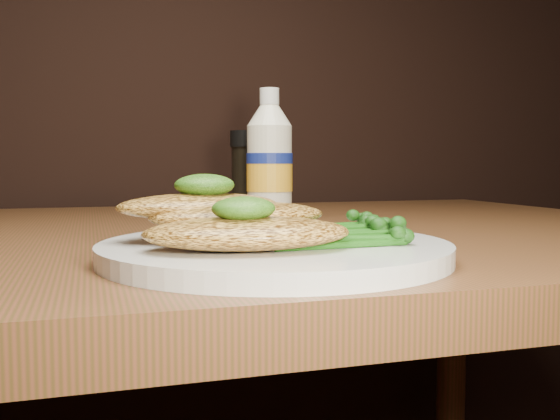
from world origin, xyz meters
name	(u,v)px	position (x,y,z in m)	size (l,w,h in m)	color
plate	(275,251)	(0.00, 0.80, 0.76)	(0.28, 0.28, 0.01)	white
chicken_front	(248,233)	(-0.04, 0.76, 0.78)	(0.15, 0.08, 0.02)	gold
chicken_mid	(239,216)	(-0.03, 0.82, 0.78)	(0.15, 0.07, 0.02)	gold
chicken_back	(200,206)	(-0.06, 0.83, 0.79)	(0.14, 0.07, 0.02)	gold
pesto_front	(244,209)	(-0.04, 0.76, 0.79)	(0.05, 0.04, 0.02)	black
pesto_back	(204,185)	(-0.05, 0.84, 0.81)	(0.05, 0.05, 0.02)	black
broccolini_bundle	(327,228)	(0.04, 0.79, 0.78)	(0.14, 0.11, 0.02)	#1D5813
mayo_bottle	(269,154)	(0.09, 1.14, 0.84)	(0.06, 0.06, 0.18)	#F0EACC
pepper_grinder	(248,174)	(0.07, 1.20, 0.81)	(0.05, 0.05, 0.12)	black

